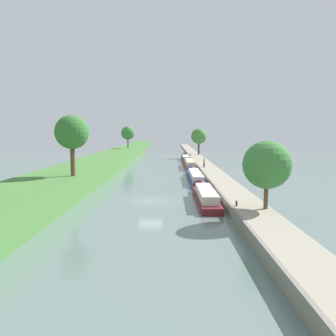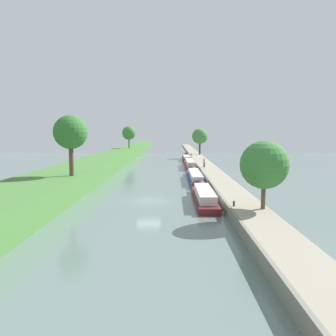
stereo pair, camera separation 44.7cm
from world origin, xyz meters
TOP-DOWN VIEW (x-y plane):
  - ground_plane at (0.00, 0.00)m, footprint 160.00×160.00m
  - left_grassy_bank at (-10.89, 0.00)m, footprint 6.83×260.00m
  - right_towpath at (9.03, 0.00)m, footprint 3.11×260.00m
  - stone_quay at (7.35, 0.00)m, footprint 0.25×260.00m
  - narrowboat_maroon at (5.81, 0.19)m, footprint 1.96×13.16m
  - narrowboat_blue at (5.89, 15.46)m, footprint 1.88×16.80m
  - narrowboat_red at (6.06, 33.62)m, footprint 1.89×16.77m
  - narrowboat_navy at (6.07, 49.68)m, footprint 1.92×14.24m
  - tree_rightbank_near at (9.99, -7.64)m, footprint 3.94×3.94m
  - tree_rightbank_midnear at (10.04, 57.17)m, footprint 4.28×4.28m
  - tree_leftbank_downstream at (-8.39, 0.98)m, footprint 3.63×3.63m
  - tree_leftbank_upstream at (-9.82, 59.39)m, footprint 3.82×3.82m
  - person_walking at (8.17, 24.23)m, footprint 0.34×0.34m
  - mooring_bollard_near at (7.77, -6.72)m, footprint 0.16×0.16m
  - mooring_bollard_far at (7.77, 55.84)m, footprint 0.16×0.16m

SIDE VIEW (x-z plane):
  - ground_plane at x=0.00m, z-range 0.00..0.00m
  - right_towpath at x=9.03m, z-range 0.00..0.97m
  - stone_quay at x=7.35m, z-range 0.00..1.02m
  - narrowboat_navy at x=6.07m, z-range -0.42..1.47m
  - narrowboat_blue at x=5.89m, z-range -0.39..1.52m
  - narrowboat_maroon at x=5.81m, z-range -0.45..1.61m
  - narrowboat_red at x=6.06m, z-range -0.40..1.69m
  - mooring_bollard_near at x=7.77m, z-range 0.97..1.42m
  - mooring_bollard_far at x=7.77m, z-range 0.97..1.42m
  - left_grassy_bank at x=-10.89m, z-range 0.00..2.54m
  - person_walking at x=8.17m, z-range 1.01..2.67m
  - tree_rightbank_near at x=9.99m, z-range 1.80..7.42m
  - tree_rightbank_midnear at x=10.04m, z-range 2.39..9.58m
  - tree_leftbank_upstream at x=-9.82m, z-range 3.76..10.04m
  - tree_leftbank_downstream at x=-8.39m, z-range 3.93..10.45m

